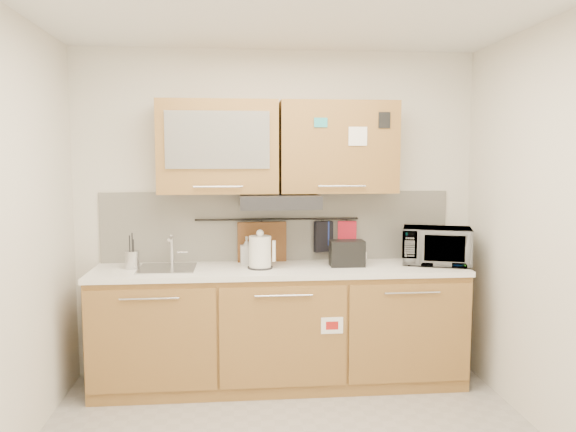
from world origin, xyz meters
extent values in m
plane|color=silver|center=(0.00, 1.50, 1.30)|extent=(3.20, 0.00, 3.20)
plane|color=silver|center=(1.60, 0.00, 1.30)|extent=(0.00, 3.00, 3.00)
cube|color=#AF7F3E|center=(0.00, 1.20, 0.44)|extent=(2.80, 0.60, 0.88)
cube|color=black|center=(0.00, 1.20, 0.05)|extent=(2.80, 0.54, 0.10)
cube|color=#A17839|center=(-0.93, 0.89, 0.47)|extent=(0.91, 0.02, 0.74)
cylinder|color=silver|center=(-0.93, 0.86, 0.78)|extent=(0.41, 0.01, 0.01)
cube|color=#A17839|center=(0.00, 0.89, 0.47)|extent=(0.91, 0.02, 0.74)
cylinder|color=silver|center=(0.00, 0.86, 0.78)|extent=(0.41, 0.01, 0.01)
cube|color=#A17839|center=(0.93, 0.89, 0.47)|extent=(0.91, 0.02, 0.74)
cylinder|color=silver|center=(0.93, 0.86, 0.78)|extent=(0.41, 0.01, 0.01)
cube|color=white|center=(0.00, 1.19, 0.90)|extent=(2.82, 0.62, 0.04)
cube|color=silver|center=(0.00, 1.49, 1.20)|extent=(2.80, 0.02, 0.56)
cube|color=#AF7F3E|center=(-0.46, 1.32, 1.83)|extent=(0.90, 0.35, 0.70)
cube|color=silver|center=(-0.46, 1.14, 1.88)|extent=(0.76, 0.02, 0.42)
cube|color=#A17839|center=(0.46, 1.32, 1.83)|extent=(0.90, 0.35, 0.70)
cube|color=white|center=(0.58, 1.14, 1.91)|extent=(0.14, 0.00, 0.14)
cube|color=black|center=(0.00, 1.25, 1.42)|extent=(0.60, 0.46, 0.10)
cube|color=silver|center=(-0.85, 1.20, 0.92)|extent=(0.42, 0.40, 0.03)
cylinder|color=silver|center=(-0.83, 1.36, 1.04)|extent=(0.03, 0.03, 0.24)
cylinder|color=silver|center=(-0.83, 1.28, 1.14)|extent=(0.02, 0.18, 0.02)
cylinder|color=black|center=(0.00, 1.45, 1.26)|extent=(1.30, 0.02, 0.02)
cylinder|color=silver|center=(-1.11, 1.24, 0.99)|extent=(0.12, 0.12, 0.13)
cylinder|color=black|center=(-1.13, 1.25, 1.05)|extent=(0.01, 0.01, 0.25)
cylinder|color=black|center=(-1.10, 1.23, 1.03)|extent=(0.01, 0.01, 0.22)
cylinder|color=black|center=(-1.11, 1.26, 1.05)|extent=(0.01, 0.01, 0.27)
cylinder|color=black|center=(-1.12, 1.22, 1.02)|extent=(0.01, 0.01, 0.20)
cylinder|color=silver|center=(-0.15, 1.16, 1.04)|extent=(0.20, 0.20, 0.25)
sphere|color=silver|center=(-0.15, 1.16, 1.19)|extent=(0.06, 0.06, 0.06)
cube|color=silver|center=(-0.05, 1.14, 1.05)|extent=(0.03, 0.04, 0.16)
cylinder|color=black|center=(-0.15, 1.16, 0.93)|extent=(0.19, 0.19, 0.01)
cube|color=black|center=(0.52, 1.19, 1.02)|extent=(0.26, 0.16, 0.20)
cube|color=black|center=(0.47, 1.19, 1.11)|extent=(0.07, 0.12, 0.01)
cube|color=black|center=(0.56, 1.19, 1.11)|extent=(0.07, 0.12, 0.01)
imported|color=#999999|center=(1.23, 1.21, 1.06)|extent=(0.60, 0.50, 0.29)
imported|color=#999999|center=(-0.25, 1.37, 1.03)|extent=(0.10, 0.10, 0.21)
cube|color=brown|center=(-0.13, 1.44, 1.00)|extent=(0.39, 0.05, 0.48)
cube|color=navy|center=(0.36, 1.44, 1.14)|extent=(0.12, 0.04, 0.19)
cube|color=black|center=(0.37, 1.44, 1.12)|extent=(0.16, 0.10, 0.25)
cube|color=#B6182A|center=(0.56, 1.44, 1.15)|extent=(0.15, 0.04, 0.18)
camera|label=1|loc=(-0.33, -3.01, 1.75)|focal=35.00mm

